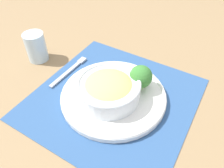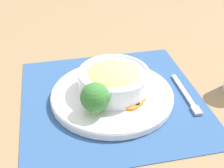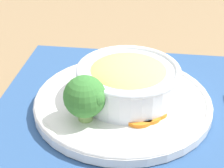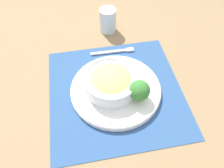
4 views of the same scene
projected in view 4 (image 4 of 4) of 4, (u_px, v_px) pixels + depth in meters
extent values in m
plane|color=#8C704C|center=(116.00, 91.00, 0.79)|extent=(4.00, 4.00, 0.00)
cube|color=#2D5184|center=(116.00, 91.00, 0.79)|extent=(0.50, 0.50, 0.00)
cylinder|color=white|center=(116.00, 90.00, 0.78)|extent=(0.32, 0.32, 0.02)
torus|color=white|center=(116.00, 88.00, 0.78)|extent=(0.32, 0.32, 0.01)
cylinder|color=silver|center=(111.00, 83.00, 0.76)|extent=(0.19, 0.19, 0.05)
torus|color=silver|center=(111.00, 78.00, 0.74)|extent=(0.19, 0.19, 0.01)
ellipsoid|color=#EAC66B|center=(111.00, 80.00, 0.75)|extent=(0.15, 0.15, 0.06)
cylinder|color=#84AD5B|center=(138.00, 97.00, 0.75)|extent=(0.03, 0.03, 0.02)
sphere|color=#387A33|center=(139.00, 90.00, 0.72)|extent=(0.07, 0.07, 0.07)
sphere|color=#387A33|center=(141.00, 84.00, 0.73)|extent=(0.03, 0.03, 0.03)
sphere|color=#387A33|center=(139.00, 94.00, 0.70)|extent=(0.03, 0.03, 0.03)
cylinder|color=orange|center=(130.00, 78.00, 0.80)|extent=(0.05, 0.05, 0.01)
cylinder|color=orange|center=(126.00, 76.00, 0.81)|extent=(0.05, 0.05, 0.01)
cylinder|color=orange|center=(122.00, 74.00, 0.81)|extent=(0.05, 0.05, 0.01)
cylinder|color=silver|center=(108.00, 20.00, 0.96)|extent=(0.07, 0.07, 0.11)
cylinder|color=silver|center=(108.00, 24.00, 0.98)|extent=(0.06, 0.06, 0.06)
cube|color=#B7B7BC|center=(112.00, 52.00, 0.91)|extent=(0.02, 0.18, 0.01)
cube|color=#B7B7BC|center=(130.00, 50.00, 0.92)|extent=(0.02, 0.03, 0.01)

